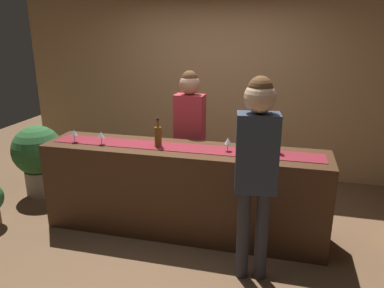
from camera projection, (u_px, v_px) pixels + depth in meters
ground_plane at (183, 230)px, 4.11m from camera, size 10.00×10.00×0.00m
back_wall at (217, 76)px, 5.43m from camera, size 6.00×0.12×2.90m
bar_counter at (183, 190)px, 3.96m from camera, size 2.96×0.60×0.95m
counter_runner_cloth at (183, 148)px, 3.82m from camera, size 2.81×0.28×0.01m
wine_bottle_green at (276, 142)px, 3.64m from camera, size 0.07×0.07×0.30m
wine_bottle_amber at (158, 136)px, 3.82m from camera, size 0.07×0.07×0.30m
wine_glass_near_customer at (101, 135)px, 3.89m from camera, size 0.07×0.07×0.14m
wine_glass_mid_counter at (228, 141)px, 3.68m from camera, size 0.07×0.07×0.14m
wine_glass_far_end at (74, 133)px, 3.97m from camera, size 0.07×0.07×0.14m
bartender at (190, 126)px, 4.35m from camera, size 0.35×0.23×1.67m
customer_sipping at (257, 159)px, 3.02m from camera, size 0.36×0.25×1.79m
potted_plant_tall at (38, 156)px, 4.83m from camera, size 0.64×0.64×0.94m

